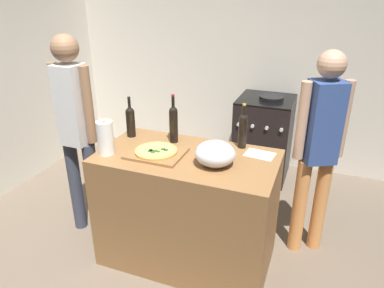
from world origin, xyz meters
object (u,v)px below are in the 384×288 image
Objects in this scene: paper_towel_roll at (105,138)px; wine_bottle_green at (174,123)px; wine_bottle_amber at (130,120)px; wine_bottle_dark at (243,129)px; person_in_stripes at (76,127)px; person_in_red at (319,144)px; pizza at (156,151)px; mixing_bowl at (215,154)px; stove at (263,138)px.

wine_bottle_green is (0.37, 0.38, 0.04)m from paper_towel_roll.
wine_bottle_dark is at bearing 6.84° from wine_bottle_amber.
person_in_stripes is (-0.42, -0.16, -0.05)m from wine_bottle_amber.
wine_bottle_amber is 1.48m from person_in_red.
wine_bottle_dark is at bearing -162.20° from person_in_red.
person_in_stripes reaches higher than pizza.
mixing_bowl is 1.10× the size of paper_towel_roll.
wine_bottle_green is 0.82m from person_in_stripes.
wine_bottle_green reaches higher than pizza.
wine_bottle_dark is at bearing -88.01° from stove.
stove is 1.39m from person_in_red.
mixing_bowl reaches higher than stove.
person_in_red is (1.11, 0.53, 0.01)m from pizza.
stove is at bearing 51.40° from person_in_stripes.
paper_towel_roll is 0.76× the size of wine_bottle_amber.
stove is at bearing 117.42° from person_in_red.
mixing_bowl is (0.45, -0.00, 0.06)m from pizza.
stove is at bearing 91.99° from wine_bottle_dark.
person_in_stripes reaches higher than person_in_red.
wine_bottle_dark is 0.91m from wine_bottle_amber.
mixing_bowl is 0.38m from wine_bottle_dark.
wine_bottle_green is at bearing 45.09° from paper_towel_roll.
wine_bottle_dark is 1.46m from stove.
wine_bottle_amber is 0.19× the size of person_in_stripes.
person_in_stripes is (-1.22, 0.09, -0.00)m from mixing_bowl.
wine_bottle_amber is 0.20× the size of person_in_red.
person_in_stripes is (-0.79, -0.17, -0.08)m from wine_bottle_green.
wine_bottle_dark is 1.04× the size of wine_bottle_amber.
wine_bottle_green is 1.12m from person_in_red.
mixing_bowl is 0.16× the size of person_in_stripes.
pizza is at bearing 179.80° from mixing_bowl.
wine_bottle_amber reaches higher than mixing_bowl.
pizza is at bearing 17.63° from paper_towel_roll.
mixing_bowl is at bearing -0.20° from pizza.
person_in_red is (1.88, 0.44, -0.04)m from person_in_stripes.
person_in_stripes reaches higher than wine_bottle_green.
wine_bottle_green reaches higher than paper_towel_roll.
person_in_red reaches higher than paper_towel_roll.
wine_bottle_dark reaches higher than pizza.
wine_bottle_amber is at bearing 162.65° from mixing_bowl.
wine_bottle_amber is at bearing -168.88° from person_in_red.
paper_towel_roll is 0.26× the size of stove.
wine_bottle_green is at bearing 12.37° from person_in_stripes.
wine_bottle_amber is 1.78m from stove.
pizza is 0.18× the size of person_in_stripes.
person_in_stripes is at bearing -168.66° from wine_bottle_dark.
person_in_red is at bearing 11.12° from wine_bottle_amber.
stove is (0.85, 1.44, -0.59)m from wine_bottle_amber.
pizza is 1.10× the size of mixing_bowl.
stove is (0.06, 1.69, -0.54)m from mixing_bowl.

